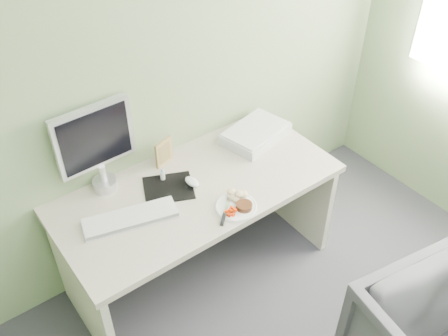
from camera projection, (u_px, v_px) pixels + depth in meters
wall_back at (153, 60)px, 2.61m from camera, size 3.50×0.00×3.50m
desk at (199, 210)px, 2.90m from camera, size 1.60×0.75×0.73m
plate at (236, 207)px, 2.64m from camera, size 0.22×0.22×0.01m
steak at (244, 206)px, 2.62m from camera, size 0.09×0.09×0.03m
potato_pile at (236, 195)px, 2.67m from camera, size 0.09×0.07×0.05m
carrot_heap at (231, 211)px, 2.59m from camera, size 0.06×0.05×0.04m
steak_knife at (224, 215)px, 2.57m from camera, size 0.17×0.16×0.02m
mousepad at (168, 188)px, 2.76m from camera, size 0.34×0.33×0.00m
keyboard at (131, 217)px, 2.57m from camera, size 0.50×0.26×0.02m
computer_mouse at (192, 182)px, 2.78m from camera, size 0.06×0.11×0.04m
photo_frame at (164, 152)px, 2.88m from camera, size 0.13×0.05×0.16m
eyedrop_bottle at (162, 175)px, 2.80m from camera, size 0.03×0.03×0.08m
scanner at (255, 134)px, 3.11m from camera, size 0.46×0.35×0.06m
monitor at (96, 144)px, 2.59m from camera, size 0.43×0.13×0.52m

